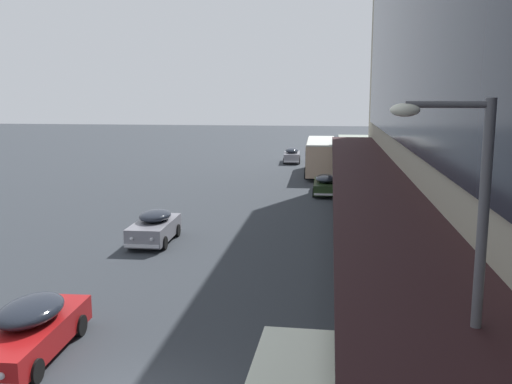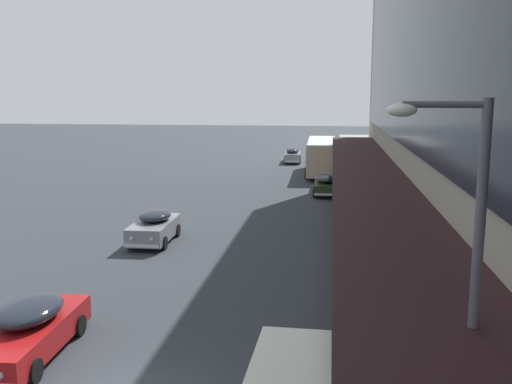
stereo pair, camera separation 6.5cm
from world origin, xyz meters
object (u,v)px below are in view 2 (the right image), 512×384
sedan_second_near (155,227)px  sedan_trailing_mid (293,155)px  sedan_lead_mid (28,329)px  transit_bus_kerbside_front (322,155)px  street_lamp (463,294)px  sedan_lead_near (326,184)px  pedestrian_at_kerb (377,282)px

sedan_second_near → sedan_trailing_mid: bearing=82.5°
sedan_trailing_mid → sedan_second_near: size_ratio=1.08×
sedan_lead_mid → sedan_trailing_mid: bearing=84.9°
transit_bus_kerbside_front → sedan_trailing_mid: size_ratio=2.30×
sedan_second_near → sedan_lead_mid: bearing=-88.7°
sedan_lead_mid → street_lamp: bearing=-27.7°
sedan_lead_near → pedestrian_at_kerb: size_ratio=2.66×
transit_bus_kerbside_front → sedan_second_near: (-7.69, -25.46, -1.00)m
pedestrian_at_kerb → street_lamp: bearing=-87.2°
transit_bus_kerbside_front → pedestrian_at_kerb: (2.46, -33.74, -0.60)m
street_lamp → sedan_lead_near: bearing=94.1°
sedan_second_near → pedestrian_at_kerb: (10.15, -8.28, 0.40)m
sedan_lead_near → sedan_second_near: 17.08m
sedan_trailing_mid → street_lamp: bearing=-83.2°
sedan_lead_near → sedan_trailing_mid: 19.43m
sedan_lead_near → sedan_trailing_mid: bearing=101.3°
transit_bus_kerbside_front → sedan_lead_mid: size_ratio=2.17×
transit_bus_kerbside_front → street_lamp: street_lamp is taller
sedan_second_near → pedestrian_at_kerb: bearing=-39.2°
street_lamp → transit_bus_kerbside_front: bearing=93.9°
pedestrian_at_kerb → street_lamp: 10.06m
sedan_lead_mid → street_lamp: 12.17m
sedan_lead_mid → street_lamp: (10.33, -5.43, 3.47)m
sedan_second_near → street_lamp: size_ratio=0.62×
sedan_trailing_mid → sedan_lead_mid: bearing=-95.1°
sedan_trailing_mid → pedestrian_at_kerb: 42.67m
street_lamp → sedan_lead_mid: bearing=152.3°
sedan_second_near → street_lamp: 21.05m
pedestrian_at_kerb → street_lamp: (0.46, -9.57, 3.05)m
sedan_lead_near → pedestrian_at_kerb: bearing=-85.3°
pedestrian_at_kerb → sedan_trailing_mid: bearing=97.7°
sedan_lead_mid → sedan_trailing_mid: size_ratio=1.06×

